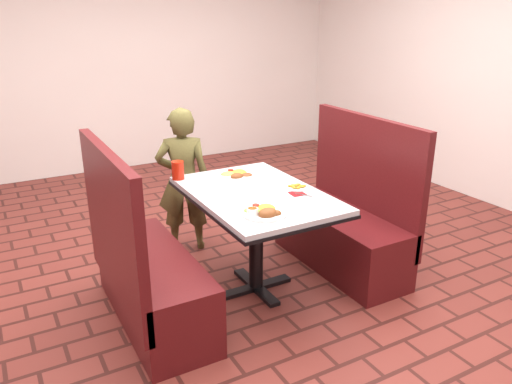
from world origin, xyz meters
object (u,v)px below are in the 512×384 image
Objects in this scene: booth_bench_right at (345,226)px; plantain_plate at (297,187)px; far_dinner_plate at (237,173)px; near_dinner_plate at (264,210)px; diner_person at (183,180)px; booth_bench_left at (146,275)px; dining_table at (256,205)px; red_tumbler at (178,170)px.

plantain_plate is (-0.52, -0.08, 0.43)m from booth_bench_right.
far_dinner_plate is (-0.76, 0.36, 0.45)m from booth_bench_right.
far_dinner_plate is at bearing 75.30° from near_dinner_plate.
diner_person is 1.09m from plantain_plate.
diner_person is at bearing 115.41° from plantain_plate.
plantain_plate is at bearing -61.00° from far_dinner_plate.
diner_person is 4.26× the size of near_dinner_plate.
plantain_plate is at bearing 138.24° from diner_person.
booth_bench_left is at bearing 180.00° from booth_bench_right.
booth_bench_right is at bearing 8.36° from plantain_plate.
diner_person is (-0.18, 0.90, -0.05)m from dining_table.
plantain_plate is (0.24, -0.43, -0.02)m from far_dinner_plate.
dining_table is at bearing 0.00° from booth_bench_left.
dining_table is at bearing 180.00° from booth_bench_right.
red_tumbler is at bearing 103.11° from near_dinner_plate.
booth_bench_right reaches higher than near_dinner_plate.
red_tumbler is (-0.40, 0.16, 0.04)m from far_dinner_plate.
plantain_plate is at bearing -43.03° from red_tumbler.
far_dinner_plate is 0.50m from plantain_plate.
diner_person is at bearing 101.48° from dining_table.
diner_person is 4.27× the size of far_dinner_plate.
dining_table is 0.86m from booth_bench_right.
dining_table is 4.29× the size of near_dinner_plate.
booth_bench_left is 4.26× the size of far_dinner_plate.
near_dinner_plate is 2.11× the size of red_tumbler.
dining_table is at bearing -55.43° from red_tumbler.
diner_person is at bearing 112.37° from far_dinner_plate.
diner_person is 9.00× the size of red_tumbler.
near_dinner_plate is at bearing -145.58° from plantain_plate.
far_dinner_plate is 0.43m from red_tumbler.
booth_bench_right is at bearing 21.41° from near_dinner_plate.
dining_table is 0.42m from near_dinner_plate.
plantain_plate reaches higher than dining_table.
near_dinner_plate is at bearing -104.70° from far_dinner_plate.
red_tumbler is at bearing 50.00° from booth_bench_left.
far_dinner_plate is (0.22, -0.54, 0.17)m from diner_person.
booth_bench_left reaches higher than near_dinner_plate.
near_dinner_plate is 1.72× the size of plantain_plate.
booth_bench_left is (-0.80, 0.00, -0.32)m from dining_table.
far_dinner_plate is at bearing 154.68° from booth_bench_right.
plantain_plate is at bearing -171.64° from booth_bench_right.
red_tumbler reaches higher than far_dinner_plate.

